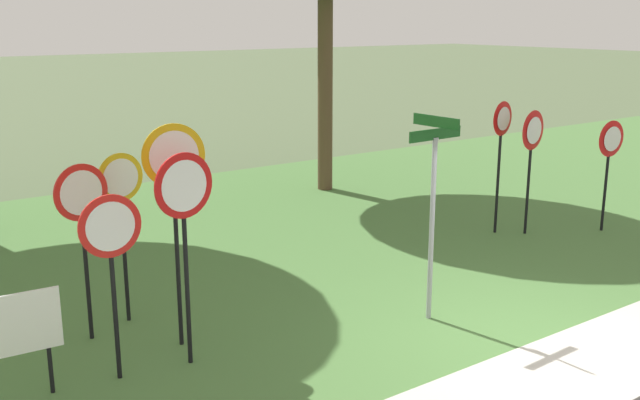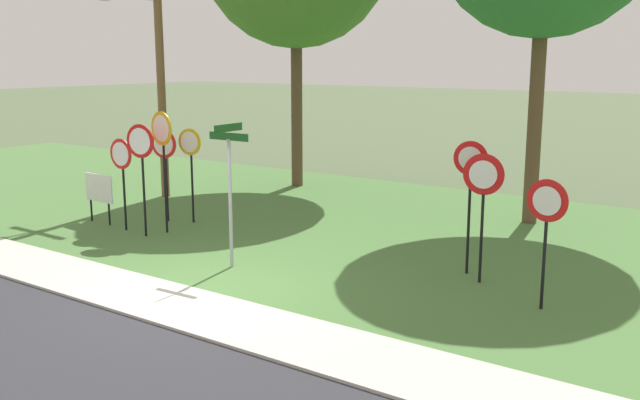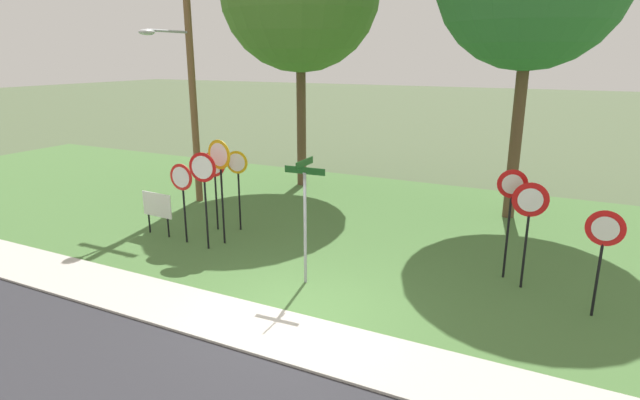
# 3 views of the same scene
# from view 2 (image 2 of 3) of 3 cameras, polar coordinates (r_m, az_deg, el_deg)

# --- Properties ---
(ground_plane) EXTENTS (160.00, 160.00, 0.00)m
(ground_plane) POSITION_cam_2_polar(r_m,az_deg,el_deg) (13.20, -9.46, -7.25)
(ground_plane) COLOR #4C5B3D
(sidewalk_strip) EXTENTS (44.00, 1.60, 0.06)m
(sidewalk_strip) POSITION_cam_2_polar(r_m,az_deg,el_deg) (12.67, -12.03, -8.01)
(sidewalk_strip) COLOR #BCB7AD
(sidewalk_strip) RESTS_ON ground_plane
(grass_median) EXTENTS (44.00, 12.00, 0.04)m
(grass_median) POSITION_cam_2_polar(r_m,az_deg,el_deg) (17.77, 4.27, -2.21)
(grass_median) COLOR #477038
(grass_median) RESTS_ON ground_plane
(stop_sign_near_left) EXTENTS (0.73, 0.16, 2.36)m
(stop_sign_near_left) POSITION_cam_2_polar(r_m,az_deg,el_deg) (18.44, -12.28, 3.54)
(stop_sign_near_left) COLOR black
(stop_sign_near_left) RESTS_ON grass_median
(stop_sign_near_right) EXTENTS (0.66, 0.13, 2.39)m
(stop_sign_near_right) POSITION_cam_2_polar(r_m,az_deg,el_deg) (18.18, -10.28, 3.53)
(stop_sign_near_right) COLOR black
(stop_sign_near_right) RESTS_ON grass_median
(stop_sign_far_left) EXTENTS (0.79, 0.14, 2.89)m
(stop_sign_far_left) POSITION_cam_2_polar(r_m,az_deg,el_deg) (17.16, -12.44, 4.37)
(stop_sign_far_left) COLOR black
(stop_sign_far_left) RESTS_ON grass_median
(stop_sign_far_center) EXTENTS (0.73, 0.09, 2.23)m
(stop_sign_far_center) POSITION_cam_2_polar(r_m,az_deg,el_deg) (17.70, -15.52, 2.75)
(stop_sign_far_center) COLOR black
(stop_sign_far_center) RESTS_ON grass_median
(stop_sign_far_right) EXTENTS (0.77, 0.14, 2.63)m
(stop_sign_far_right) POSITION_cam_2_polar(r_m,az_deg,el_deg) (16.93, -14.06, 3.52)
(stop_sign_far_right) COLOR black
(stop_sign_far_right) RESTS_ON grass_median
(yield_sign_near_left) EXTENTS (0.66, 0.14, 2.59)m
(yield_sign_near_left) POSITION_cam_2_polar(r_m,az_deg,el_deg) (13.81, 11.85, 1.86)
(yield_sign_near_left) COLOR black
(yield_sign_near_left) RESTS_ON grass_median
(yield_sign_near_right) EXTENTS (0.71, 0.12, 2.20)m
(yield_sign_near_right) POSITION_cam_2_polar(r_m,az_deg,el_deg) (12.18, 17.58, -1.06)
(yield_sign_near_right) COLOR black
(yield_sign_near_right) RESTS_ON grass_median
(yield_sign_far_left) EXTENTS (0.76, 0.14, 2.43)m
(yield_sign_far_left) POSITION_cam_2_polar(r_m,az_deg,el_deg) (13.30, 12.85, 1.00)
(yield_sign_far_left) COLOR black
(yield_sign_far_left) RESTS_ON grass_median
(street_name_post) EXTENTS (0.96, 0.82, 2.86)m
(street_name_post) POSITION_cam_2_polar(r_m,az_deg,el_deg) (14.11, -7.20, 1.37)
(street_name_post) COLOR #9EA0A8
(street_name_post) RESTS_ON grass_median
(utility_pole) EXTENTS (2.10, 2.28, 7.98)m
(utility_pole) POSITION_cam_2_polar(r_m,az_deg,el_deg) (21.59, -12.98, 11.59)
(utility_pole) COLOR brown
(utility_pole) RESTS_ON grass_median
(notice_board) EXTENTS (1.10, 0.10, 1.25)m
(notice_board) POSITION_cam_2_polar(r_m,az_deg,el_deg) (18.80, -17.20, 0.72)
(notice_board) COLOR black
(notice_board) RESTS_ON grass_median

